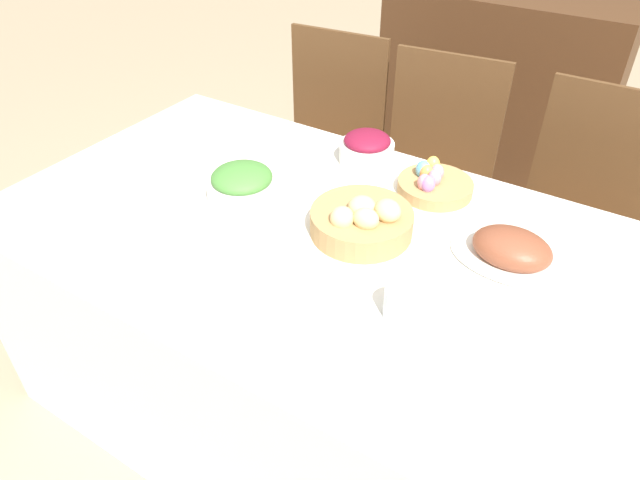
# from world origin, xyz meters

# --- Properties ---
(ground_plane) EXTENTS (12.00, 12.00, 0.00)m
(ground_plane) POSITION_xyz_m (0.00, 0.00, 0.00)
(ground_plane) COLOR tan
(dining_table) EXTENTS (1.78, 0.99, 0.74)m
(dining_table) POSITION_xyz_m (0.00, 0.00, 0.37)
(dining_table) COLOR silver
(dining_table) RESTS_ON ground
(chair_far_center) EXTENTS (0.46, 0.46, 0.92)m
(chair_far_center) POSITION_xyz_m (-0.04, 0.82, 0.49)
(chair_far_center) COLOR brown
(chair_far_center) RESTS_ON ground
(chair_far_right) EXTENTS (0.42, 0.42, 0.92)m
(chair_far_right) POSITION_xyz_m (0.51, 0.82, 0.49)
(chair_far_right) COLOR brown
(chair_far_right) RESTS_ON ground
(chair_far_left) EXTENTS (0.45, 0.45, 0.92)m
(chair_far_left) POSITION_xyz_m (-0.51, 0.82, 0.49)
(chair_far_left) COLOR brown
(chair_far_left) RESTS_ON ground
(sideboard) EXTENTS (1.11, 0.44, 0.94)m
(sideboard) POSITION_xyz_m (-0.10, 1.78, 0.47)
(sideboard) COLOR #4C2D19
(sideboard) RESTS_ON ground
(bread_basket) EXTENTS (0.26, 0.26, 0.11)m
(bread_basket) POSITION_xyz_m (0.08, 0.05, 0.78)
(bread_basket) COLOR #AD8451
(bread_basket) RESTS_ON dining_table
(egg_basket) EXTENTS (0.21, 0.21, 0.08)m
(egg_basket) POSITION_xyz_m (0.15, 0.33, 0.77)
(egg_basket) COLOR #AD8451
(egg_basket) RESTS_ON dining_table
(ham_platter) EXTENTS (0.29, 0.20, 0.09)m
(ham_platter) POSITION_xyz_m (0.43, 0.15, 0.77)
(ham_platter) COLOR silver
(ham_platter) RESTS_ON dining_table
(beet_salad_bowl) EXTENTS (0.17, 0.17, 0.10)m
(beet_salad_bowl) POSITION_xyz_m (-0.09, 0.38, 0.79)
(beet_salad_bowl) COLOR silver
(beet_salad_bowl) RESTS_ON dining_table
(green_salad_bowl) EXTENTS (0.20, 0.20, 0.10)m
(green_salad_bowl) POSITION_xyz_m (-0.28, 0.01, 0.79)
(green_salad_bowl) COLOR silver
(green_salad_bowl) RESTS_ON dining_table
(dinner_plate) EXTENTS (0.25, 0.25, 0.01)m
(dinner_plate) POSITION_xyz_m (0.05, -0.33, 0.74)
(dinner_plate) COLOR silver
(dinner_plate) RESTS_ON dining_table
(fork) EXTENTS (0.02, 0.16, 0.00)m
(fork) POSITION_xyz_m (-0.09, -0.33, 0.74)
(fork) COLOR silver
(fork) RESTS_ON dining_table
(knife) EXTENTS (0.02, 0.16, 0.00)m
(knife) POSITION_xyz_m (0.20, -0.33, 0.74)
(knife) COLOR silver
(knife) RESTS_ON dining_table
(spoon) EXTENTS (0.02, 0.16, 0.00)m
(spoon) POSITION_xyz_m (0.23, -0.33, 0.74)
(spoon) COLOR silver
(spoon) RESTS_ON dining_table
(drinking_cup) EXTENTS (0.07, 0.07, 0.07)m
(drinking_cup) POSITION_xyz_m (0.29, -0.17, 0.78)
(drinking_cup) COLOR silver
(drinking_cup) RESTS_ON dining_table
(butter_dish) EXTENTS (0.11, 0.07, 0.03)m
(butter_dish) POSITION_xyz_m (-0.19, -0.17, 0.76)
(butter_dish) COLOR silver
(butter_dish) RESTS_ON dining_table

